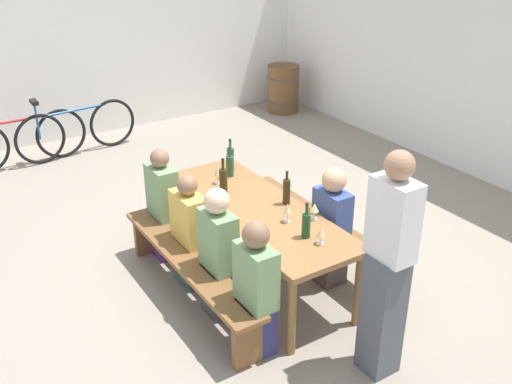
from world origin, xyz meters
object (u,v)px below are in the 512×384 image
(wine_bottle_4, at_px, (230,165))
(seated_guest_near_0, at_px, (163,207))
(wine_bottle_2, at_px, (223,181))
(bench_near, at_px, (189,267))
(seated_guest_near_3, at_px, (256,292))
(wine_bottle_3, at_px, (306,225))
(tasting_table, at_px, (256,214))
(wine_bottle_0, at_px, (287,191))
(parked_bicycle_0, at_px, (77,130))
(wine_bottle_1, at_px, (230,159))
(wine_barrel, at_px, (283,89))
(parked_bicycle_1, at_px, (22,140))
(wine_glass_1, at_px, (218,172))
(wine_glass_0, at_px, (321,233))
(wine_glass_3, at_px, (314,208))
(standing_host, at_px, (387,271))
(bench_far, at_px, (315,225))
(seated_guest_far_0, at_px, (331,228))
(wine_glass_2, at_px, (288,209))
(seated_guest_near_2, at_px, (219,255))
(seated_guest_near_1, at_px, (190,235))

(wine_bottle_4, distance_m, seated_guest_near_0, 0.77)
(wine_bottle_2, bearing_deg, bench_near, -56.20)
(seated_guest_near_3, bearing_deg, wine_bottle_3, 17.30)
(tasting_table, bearing_deg, seated_guest_near_3, -32.52)
(tasting_table, xyz_separation_m, wine_bottle_0, (0.09, 0.27, 0.20))
(bench_near, xyz_separation_m, parked_bicycle_0, (-3.99, 0.24, 0.01))
(wine_bottle_2, distance_m, wine_bottle_4, 0.42)
(wine_bottle_1, distance_m, wine_bottle_2, 0.56)
(tasting_table, height_order, wine_barrel, wine_barrel)
(seated_guest_near_0, xyz_separation_m, parked_bicycle_1, (-3.14, -0.67, -0.17))
(wine_glass_1, bearing_deg, seated_guest_near_0, -112.81)
(bench_near, bearing_deg, wine_glass_0, 43.69)
(wine_bottle_4, xyz_separation_m, wine_glass_3, (1.18, 0.15, -0.01))
(standing_host, distance_m, parked_bicycle_0, 5.57)
(wine_bottle_4, bearing_deg, wine_glass_3, 7.31)
(bench_near, height_order, wine_bottle_3, wine_bottle_3)
(bench_far, xyz_separation_m, seated_guest_near_0, (-0.83, -1.24, 0.18))
(wine_bottle_1, height_order, wine_glass_3, wine_bottle_1)
(seated_guest_far_0, bearing_deg, wine_glass_1, -60.29)
(wine_bottle_0, height_order, wine_glass_2, wine_bottle_0)
(seated_guest_near_2, bearing_deg, tasting_table, 26.91)
(wine_glass_1, bearing_deg, tasting_table, 4.07)
(seated_guest_near_1, bearing_deg, wine_glass_1, 36.25)
(wine_glass_2, xyz_separation_m, seated_guest_near_2, (-0.10, -0.62, -0.30))
(wine_bottle_0, distance_m, seated_guest_near_3, 1.16)
(wine_bottle_4, height_order, seated_guest_near_0, seated_guest_near_0)
(wine_bottle_1, distance_m, wine_glass_0, 1.66)
(seated_guest_near_0, bearing_deg, wine_glass_3, -56.89)
(bench_far, xyz_separation_m, wine_glass_0, (0.82, -0.61, 0.50))
(seated_guest_far_0, bearing_deg, parked_bicycle_0, -77.18)
(wine_bottle_3, bearing_deg, standing_host, 4.53)
(wine_bottle_4, relative_size, seated_guest_near_1, 0.28)
(wine_glass_2, distance_m, seated_guest_near_1, 0.96)
(wine_glass_3, height_order, seated_guest_near_0, seated_guest_near_0)
(tasting_table, xyz_separation_m, bench_near, (0.00, -0.69, -0.32))
(wine_glass_2, relative_size, seated_guest_near_0, 0.15)
(seated_guest_near_3, height_order, seated_guest_far_0, same)
(wine_glass_0, xyz_separation_m, wine_glass_3, (-0.36, 0.21, 0.00))
(wine_bottle_4, relative_size, seated_guest_near_3, 0.27)
(seated_guest_near_3, xyz_separation_m, seated_guest_far_0, (-0.44, 1.09, 0.01))
(wine_glass_3, bearing_deg, bench_far, 139.34)
(wine_bottle_2, bearing_deg, bench_far, 64.19)
(wine_glass_3, height_order, standing_host, standing_host)
(bench_far, xyz_separation_m, wine_bottle_4, (-0.72, -0.55, 0.50))
(seated_guest_far_0, relative_size, wine_barrel, 1.44)
(wine_glass_2, bearing_deg, parked_bicycle_0, -173.03)
(seated_guest_near_2, bearing_deg, bench_near, 118.50)
(tasting_table, height_order, seated_guest_far_0, seated_guest_far_0)
(wine_bottle_2, bearing_deg, parked_bicycle_1, -162.94)
(wine_glass_3, relative_size, parked_bicycle_0, 0.09)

